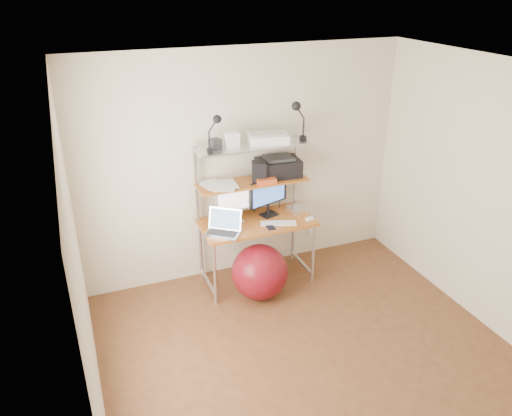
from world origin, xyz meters
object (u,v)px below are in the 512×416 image
(printer, at_px, (278,167))
(exercise_ball, at_px, (260,272))
(monitor_black, at_px, (268,194))
(laptop, at_px, (224,228))
(monitor_silver, at_px, (233,201))

(printer, distance_m, exercise_ball, 1.14)
(monitor_black, relative_size, laptop, 1.11)
(monitor_black, distance_m, exercise_ball, 0.84)
(monitor_silver, xyz_separation_m, laptop, (-0.18, -0.21, -0.18))
(monitor_black, xyz_separation_m, laptop, (-0.58, -0.22, -0.19))
(monitor_black, distance_m, laptop, 0.65)
(printer, height_order, exercise_ball, printer)
(monitor_black, xyz_separation_m, printer, (0.14, 0.07, 0.27))
(monitor_silver, xyz_separation_m, exercise_ball, (0.14, -0.40, -0.68))
(printer, bearing_deg, laptop, -153.17)
(monitor_silver, relative_size, laptop, 0.99)
(laptop, distance_m, exercise_ball, 0.62)
(monitor_black, distance_m, printer, 0.31)
(monitor_silver, bearing_deg, exercise_ball, -75.47)
(printer, relative_size, exercise_ball, 0.81)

